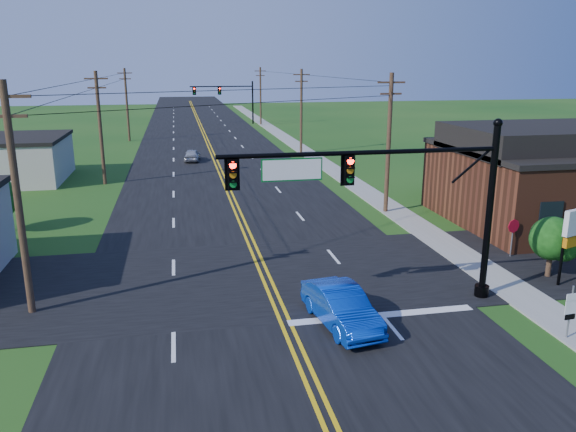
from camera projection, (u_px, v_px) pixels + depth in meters
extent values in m
cube|color=black|center=(210.00, 153.00, 61.87)|extent=(16.00, 220.00, 0.04)
cube|color=black|center=(262.00, 277.00, 25.90)|extent=(70.00, 10.00, 0.04)
cube|color=gray|center=(326.00, 165.00, 54.36)|extent=(2.00, 160.00, 0.08)
cylinder|color=black|center=(489.00, 215.00, 22.82)|extent=(0.28, 0.28, 7.20)
cylinder|color=black|center=(482.00, 291.00, 23.70)|extent=(0.60, 0.60, 0.50)
sphere|color=black|center=(498.00, 123.00, 21.84)|extent=(0.36, 0.36, 0.36)
cylinder|color=black|center=(362.00, 153.00, 21.08)|extent=(11.00, 0.18, 0.18)
cube|color=#05601E|center=(292.00, 170.00, 20.72)|extent=(2.30, 0.06, 0.85)
cylinder|color=black|center=(253.00, 101.00, 90.97)|extent=(0.28, 0.28, 7.20)
cylinder|color=black|center=(253.00, 122.00, 91.85)|extent=(0.60, 0.60, 0.50)
sphere|color=black|center=(252.00, 78.00, 90.00)|extent=(0.36, 0.36, 0.36)
cylinder|color=black|center=(221.00, 86.00, 89.41)|extent=(10.00, 0.18, 0.18)
cube|color=#05601E|center=(201.00, 90.00, 88.96)|extent=(2.30, 0.06, 0.85)
cube|color=#5A2C19|center=(566.00, 186.00, 34.74)|extent=(14.00, 11.00, 4.40)
cube|color=black|center=(571.00, 148.00, 34.12)|extent=(14.20, 11.20, 0.30)
cylinder|color=#3B261B|center=(18.00, 202.00, 21.06)|extent=(0.28, 0.28, 9.00)
cube|color=#3B261B|center=(4.00, 96.00, 20.03)|extent=(1.80, 0.12, 0.12)
cube|color=#3B261B|center=(7.00, 116.00, 20.22)|extent=(1.40, 0.12, 0.12)
cylinder|color=#3B261B|center=(100.00, 129.00, 44.72)|extent=(0.28, 0.28, 9.00)
cube|color=#3B261B|center=(96.00, 79.00, 43.70)|extent=(1.80, 0.12, 0.12)
cube|color=#3B261B|center=(97.00, 88.00, 43.88)|extent=(1.40, 0.12, 0.12)
cylinder|color=#3B261B|center=(127.00, 105.00, 70.28)|extent=(0.28, 0.28, 9.00)
cube|color=#3B261B|center=(125.00, 73.00, 69.26)|extent=(1.80, 0.12, 0.12)
cube|color=#3B261B|center=(125.00, 79.00, 69.44)|extent=(1.40, 0.12, 0.12)
cylinder|color=#3B261B|center=(389.00, 145.00, 36.02)|extent=(0.28, 0.28, 9.00)
cube|color=#3B261B|center=(391.00, 82.00, 34.99)|extent=(1.80, 0.12, 0.12)
cube|color=#3B261B|center=(391.00, 94.00, 35.18)|extent=(1.40, 0.12, 0.12)
cylinder|color=#3B261B|center=(301.00, 112.00, 60.63)|extent=(0.28, 0.28, 9.00)
cube|color=#3B261B|center=(301.00, 75.00, 59.61)|extent=(1.80, 0.12, 0.12)
cube|color=#3B261B|center=(301.00, 81.00, 59.79)|extent=(1.40, 0.12, 0.12)
cylinder|color=#3B261B|center=(261.00, 96.00, 89.03)|extent=(0.28, 0.28, 9.00)
cube|color=#3B261B|center=(260.00, 71.00, 88.01)|extent=(1.80, 0.12, 0.12)
cube|color=#3B261B|center=(260.00, 76.00, 88.19)|extent=(1.40, 0.12, 0.12)
cylinder|color=#3B261B|center=(445.00, 183.00, 41.90)|extent=(0.24, 0.24, 1.85)
sphere|color=#103C0E|center=(447.00, 161.00, 41.46)|extent=(3.00, 3.00, 3.00)
cylinder|color=#3B261B|center=(549.00, 263.00, 25.79)|extent=(0.24, 0.24, 1.32)
sphere|color=#103C0E|center=(552.00, 238.00, 25.48)|extent=(2.00, 2.00, 2.00)
imported|color=#0837B6|center=(341.00, 308.00, 20.93)|extent=(2.21, 4.66, 1.47)
imported|color=#ADAEB2|center=(192.00, 155.00, 56.41)|extent=(1.83, 3.70, 1.21)
cylinder|color=slate|center=(570.00, 313.00, 19.81)|extent=(0.07, 0.07, 2.05)
cube|color=white|center=(573.00, 297.00, 19.62)|extent=(0.51, 0.07, 0.28)
cube|color=white|center=(571.00, 307.00, 19.72)|extent=(0.51, 0.07, 0.51)
cube|color=black|center=(570.00, 317.00, 19.82)|extent=(0.42, 0.06, 0.21)
cylinder|color=slate|center=(512.00, 239.00, 28.37)|extent=(0.07, 0.07, 1.87)
cylinder|color=#AB091C|center=(514.00, 226.00, 28.16)|extent=(0.71, 0.17, 0.71)
cylinder|color=black|center=(563.00, 249.00, 24.48)|extent=(0.17, 0.17, 3.40)
cube|color=#CC720C|center=(575.00, 240.00, 24.48)|extent=(1.50, 0.70, 0.47)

